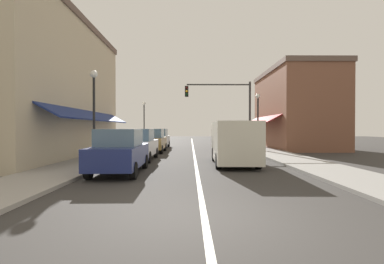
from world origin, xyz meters
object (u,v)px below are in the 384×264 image
object	(u,v)px
parked_car_nearest_left	(120,151)
street_lamp_left_near	(94,101)
parked_car_far_left	(158,138)
street_lamp_left_far	(144,116)
parked_car_second_left	(138,145)
parked_car_third_left	(153,141)
street_lamp_right_mid	(258,112)
traffic_signal_mast_arm	(227,103)
van_in_lane	(234,141)

from	to	relation	value
parked_car_nearest_left	street_lamp_left_near	distance (m)	3.82
parked_car_far_left	street_lamp_left_far	bearing A→B (deg)	118.97
parked_car_second_left	street_lamp_left_near	distance (m)	3.54
parked_car_nearest_left	street_lamp_left_far	bearing A→B (deg)	95.58
parked_car_nearest_left	parked_car_third_left	size ratio (longest dim) A/B	1.00
street_lamp_right_mid	parked_car_far_left	bearing A→B (deg)	154.28
parked_car_far_left	traffic_signal_mast_arm	bearing A→B (deg)	-18.32
parked_car_second_left	street_lamp_right_mid	size ratio (longest dim) A/B	0.91
van_in_lane	street_lamp_left_far	world-z (taller)	street_lamp_left_far
parked_car_far_left	van_in_lane	distance (m)	12.92
parked_car_nearest_left	traffic_signal_mast_arm	bearing A→B (deg)	63.63
parked_car_third_left	parked_car_far_left	bearing A→B (deg)	91.93
parked_car_nearest_left	van_in_lane	world-z (taller)	van_in_lane
parked_car_second_left	parked_car_far_left	distance (m)	10.07
parked_car_third_left	street_lamp_right_mid	bearing A→B (deg)	6.71
traffic_signal_mast_arm	parked_car_second_left	bearing A→B (deg)	-127.49
parked_car_second_left	traffic_signal_mast_arm	xyz separation A→B (m)	(6.05, 7.89, 3.09)
parked_car_second_left	traffic_signal_mast_arm	world-z (taller)	traffic_signal_mast_arm
parked_car_nearest_left	van_in_lane	distance (m)	5.69
traffic_signal_mast_arm	street_lamp_right_mid	size ratio (longest dim) A/B	1.28
street_lamp_left_near	street_lamp_left_far	distance (m)	15.90
street_lamp_left_far	traffic_signal_mast_arm	bearing A→B (deg)	-36.42
street_lamp_right_mid	street_lamp_left_near	bearing A→B (deg)	-140.65
traffic_signal_mast_arm	street_lamp_right_mid	bearing A→B (deg)	-39.44
van_in_lane	street_lamp_right_mid	distance (m)	8.72
traffic_signal_mast_arm	street_lamp_left_near	world-z (taller)	traffic_signal_mast_arm
parked_car_third_left	street_lamp_left_far	distance (m)	9.10
parked_car_third_left	parked_car_far_left	world-z (taller)	same
parked_car_far_left	van_in_lane	xyz separation A→B (m)	(5.10, -11.87, 0.27)
parked_car_far_left	street_lamp_left_far	xyz separation A→B (m)	(-1.94, 3.73, 2.26)
parked_car_far_left	street_lamp_left_near	distance (m)	12.49
parked_car_second_left	van_in_lane	xyz separation A→B (m)	(5.09, -1.80, 0.27)
traffic_signal_mast_arm	street_lamp_left_near	xyz separation A→B (m)	(-7.82, -9.98, -0.85)
parked_car_second_left	van_in_lane	size ratio (longest dim) A/B	0.79
street_lamp_right_mid	parked_car_second_left	bearing A→B (deg)	-143.44
traffic_signal_mast_arm	street_lamp_left_far	distance (m)	9.99
parked_car_nearest_left	parked_car_second_left	distance (m)	4.55
parked_car_far_left	van_in_lane	bearing A→B (deg)	-65.31
parked_car_nearest_left	traffic_signal_mast_arm	xyz separation A→B (m)	(5.94, 12.44, 3.09)
parked_car_third_left	street_lamp_left_near	distance (m)	7.88
parked_car_third_left	street_lamp_left_near	xyz separation A→B (m)	(-1.87, -7.32, 2.25)
traffic_signal_mast_arm	parked_car_nearest_left	bearing A→B (deg)	-115.53
parked_car_second_left	street_lamp_right_mid	world-z (taller)	street_lamp_right_mid
parked_car_nearest_left	street_lamp_left_near	bearing A→B (deg)	126.48
van_in_lane	traffic_signal_mast_arm	xyz separation A→B (m)	(0.97, 9.69, 2.82)
street_lamp_right_mid	van_in_lane	bearing A→B (deg)	-111.69
parked_car_second_left	street_lamp_right_mid	distance (m)	10.48
parked_car_second_left	van_in_lane	distance (m)	5.40
parked_car_second_left	parked_car_third_left	distance (m)	5.23
parked_car_nearest_left	street_lamp_right_mid	bearing A→B (deg)	51.85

